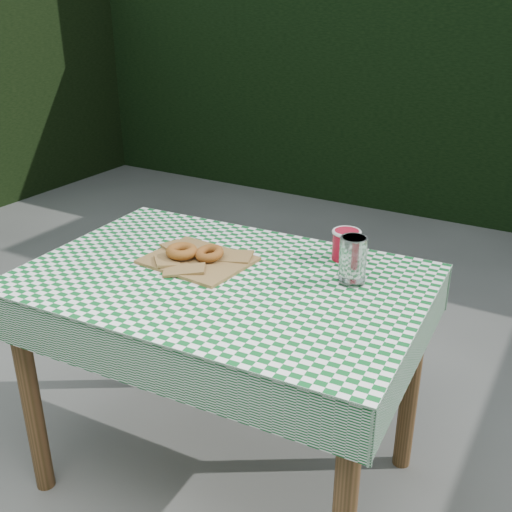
{
  "coord_description": "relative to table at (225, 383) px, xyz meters",
  "views": [
    {
      "loc": [
        1.06,
        -1.39,
        1.53
      ],
      "look_at": [
        0.2,
        0.08,
        0.79
      ],
      "focal_mm": 42.74,
      "sensor_mm": 36.0,
      "label": 1
    }
  ],
  "objects": [
    {
      "name": "ground",
      "position": [
        -0.16,
        0.04,
        -0.38
      ],
      "size": [
        60.0,
        60.0,
        0.0
      ],
      "primitive_type": "plane",
      "color": "#53534E",
      "rests_on": "ground"
    },
    {
      "name": "hedge_north",
      "position": [
        -0.16,
        3.24,
        0.53
      ],
      "size": [
        7.0,
        0.7,
        1.8
      ],
      "primitive_type": "cube",
      "color": "black",
      "rests_on": "ground"
    },
    {
      "name": "table",
      "position": [
        0.0,
        0.0,
        0.0
      ],
      "size": [
        1.2,
        0.83,
        0.75
      ],
      "primitive_type": "cube",
      "rotation": [
        0.0,
        0.0,
        0.05
      ],
      "color": "#53391C",
      "rests_on": "ground"
    },
    {
      "name": "tablecloth",
      "position": [
        -0.0,
        0.0,
        0.38
      ],
      "size": [
        1.22,
        0.85,
        0.01
      ],
      "primitive_type": "cube",
      "rotation": [
        0.0,
        0.0,
        0.05
      ],
      "color": "#0D5520",
      "rests_on": "table"
    },
    {
      "name": "paper_bag",
      "position": [
        -0.12,
        0.05,
        0.39
      ],
      "size": [
        0.33,
        0.27,
        0.02
      ],
      "primitive_type": "cube",
      "rotation": [
        0.0,
        0.0,
        -0.09
      ],
      "color": "olive",
      "rests_on": "tablecloth"
    },
    {
      "name": "bagel_front",
      "position": [
        -0.17,
        0.03,
        0.41
      ],
      "size": [
        0.12,
        0.12,
        0.03
      ],
      "primitive_type": "torus",
      "rotation": [
        0.0,
        0.0,
        0.3
      ],
      "color": "brown",
      "rests_on": "paper_bag"
    },
    {
      "name": "bagel_back",
      "position": [
        -0.09,
        0.06,
        0.41
      ],
      "size": [
        0.12,
        0.12,
        0.03
      ],
      "primitive_type": "torus",
      "rotation": [
        0.0,
        0.0,
        -0.38
      ],
      "color": "#93471E",
      "rests_on": "paper_bag"
    },
    {
      "name": "coffee_mug",
      "position": [
        0.26,
        0.3,
        0.43
      ],
      "size": [
        0.21,
        0.21,
        0.1
      ],
      "primitive_type": null,
      "rotation": [
        0.0,
        0.0,
        -0.27
      ],
      "color": "maroon",
      "rests_on": "tablecloth"
    },
    {
      "name": "drinking_glass",
      "position": [
        0.34,
        0.15,
        0.45
      ],
      "size": [
        0.08,
        0.08,
        0.14
      ],
      "primitive_type": "cylinder",
      "rotation": [
        0.0,
        0.0,
        0.03
      ],
      "color": "silver",
      "rests_on": "tablecloth"
    }
  ]
}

